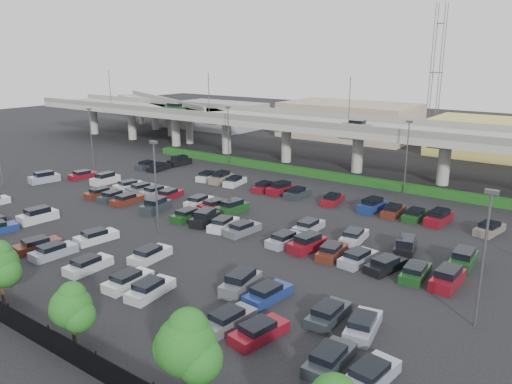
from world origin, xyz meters
TOP-DOWN VIEW (x-y plane):
  - ground at (0.00, 0.00)m, footprint 280.00×280.00m
  - overpass at (-0.21, 31.99)m, footprint 150.00×13.00m
  - on_ramp at (-52.10, 43.05)m, footprint 50.93×30.13m
  - hedge at (0.00, 25.00)m, footprint 66.00×1.60m
  - parked_cars at (0.41, -2.98)m, footprint 63.13×41.60m
  - light_poles at (-4.13, 2.00)m, footprint 66.90×48.38m
  - distant_buildings at (12.38, 61.81)m, footprint 138.00×24.00m
  - comm_tower at (4.00, 74.00)m, footprint 2.40×2.40m

SIDE VIEW (x-z plane):
  - ground at x=0.00m, z-range 0.00..0.00m
  - hedge at x=0.00m, z-range 0.00..1.10m
  - parked_cars at x=0.41m, z-range -0.23..1.44m
  - distant_buildings at x=12.38m, z-range -0.76..8.24m
  - light_poles at x=-4.13m, z-range 1.09..11.39m
  - on_ramp at x=-52.10m, z-range 2.46..11.26m
  - overpass at x=-0.21m, z-range -0.93..14.87m
  - comm_tower at x=4.00m, z-range 0.61..30.61m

